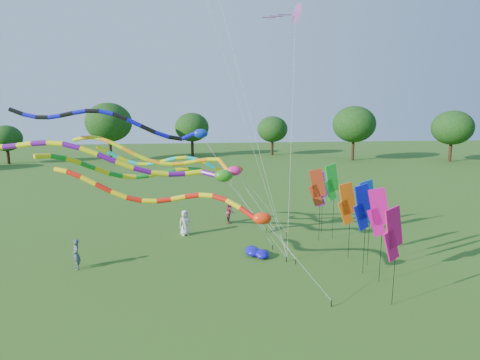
{
  "coord_description": "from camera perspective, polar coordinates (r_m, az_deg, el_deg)",
  "views": [
    {
      "loc": [
        -2.71,
        -17.15,
        8.74
      ],
      "look_at": [
        -0.19,
        4.1,
        4.8
      ],
      "focal_mm": 30.0,
      "sensor_mm": 36.0,
      "label": 1
    }
  ],
  "objects": [
    {
      "name": "blue_nylon_heap",
      "position": [
        24.25,
        2.24,
        -10.02
      ],
      "size": [
        1.57,
        1.66,
        0.58
      ],
      "color": "#120DAE",
      "rests_on": "ground"
    },
    {
      "name": "tube_kite_green",
      "position": [
        24.31,
        -10.61,
        1.11
      ],
      "size": [
        12.84,
        5.24,
        6.92
      ],
      "rotation": [
        0.0,
        0.0,
        0.38
      ],
      "color": "black",
      "rests_on": "ground"
    },
    {
      "name": "delta_kite_high_c",
      "position": [
        28.88,
        7.89,
        22.52
      ],
      "size": [
        2.94,
        6.98,
        15.92
      ],
      "rotation": [
        0.0,
        0.0,
        0.25
      ],
      "color": "black",
      "rests_on": "ground"
    },
    {
      "name": "person_a",
      "position": [
        27.87,
        -7.84,
        -6.04
      ],
      "size": [
        1.02,
        0.88,
        1.76
      ],
      "primitive_type": "imported",
      "rotation": [
        0.0,
        0.0,
        0.44
      ],
      "color": "silver",
      "rests_on": "ground"
    },
    {
      "name": "banner_pole_red",
      "position": [
        26.33,
        10.89,
        -1.08
      ],
      "size": [
        1.16,
        0.08,
        4.84
      ],
      "rotation": [
        0.0,
        0.0,
        -0.0
      ],
      "color": "black",
      "rests_on": "ground"
    },
    {
      "name": "tube_kite_orange",
      "position": [
        23.79,
        -9.63,
        3.07
      ],
      "size": [
        12.76,
        5.09,
        7.55
      ],
      "rotation": [
        0.0,
        0.0,
        -0.39
      ],
      "color": "black",
      "rests_on": "ground"
    },
    {
      "name": "banner_pole_magenta_b",
      "position": [
        20.82,
        19.06,
        -4.38
      ],
      "size": [
        1.15,
        0.34,
        4.89
      ],
      "rotation": [
        0.0,
        0.0,
        -0.22
      ],
      "color": "black",
      "rests_on": "ground"
    },
    {
      "name": "tube_kite_purple",
      "position": [
        22.67,
        -14.68,
        2.36
      ],
      "size": [
        16.15,
        2.63,
        7.56
      ],
      "rotation": [
        0.0,
        0.0,
        -0.14
      ],
      "color": "black",
      "rests_on": "ground"
    },
    {
      "name": "banner_pole_magenta_a",
      "position": [
        18.58,
        20.93,
        -7.22
      ],
      "size": [
        1.11,
        0.49,
        4.59
      ],
      "rotation": [
        0.0,
        0.0,
        0.36
      ],
      "color": "black",
      "rests_on": "ground"
    },
    {
      "name": "tube_kite_blue",
      "position": [
        23.61,
        -15.33,
        7.59
      ],
      "size": [
        14.72,
        1.44,
        9.2
      ],
      "rotation": [
        0.0,
        0.0,
        -0.02
      ],
      "color": "black",
      "rests_on": "ground"
    },
    {
      "name": "person_b",
      "position": [
        23.79,
        -22.26,
        -9.78
      ],
      "size": [
        0.62,
        0.72,
        1.67
      ],
      "primitive_type": "imported",
      "rotation": [
        0.0,
        0.0,
        -1.15
      ],
      "color": "#43505E",
      "rests_on": "ground"
    },
    {
      "name": "person_c",
      "position": [
        30.52,
        -1.42,
        -4.52
      ],
      "size": [
        0.68,
        0.86,
        1.74
      ],
      "primitive_type": "imported",
      "rotation": [
        0.0,
        0.0,
        1.54
      ],
      "color": "#8B3240",
      "rests_on": "ground"
    },
    {
      "name": "tube_kite_cyan",
      "position": [
        25.3,
        -7.31,
        2.26
      ],
      "size": [
        11.87,
        1.21,
        6.83
      ],
      "rotation": [
        0.0,
        0.0,
        0.09
      ],
      "color": "black",
      "rests_on": "ground"
    },
    {
      "name": "banner_pole_violet",
      "position": [
        28.12,
        11.26,
        -1.32
      ],
      "size": [
        1.16,
        0.2,
        4.37
      ],
      "rotation": [
        0.0,
        0.0,
        0.11
      ],
      "color": "black",
      "rests_on": "ground"
    },
    {
      "name": "banner_pole_blue_b",
      "position": [
        22.78,
        17.62,
        -3.07
      ],
      "size": [
        1.15,
        0.34,
        4.88
      ],
      "rotation": [
        0.0,
        0.0,
        0.23
      ],
      "color": "black",
      "rests_on": "ground"
    },
    {
      "name": "tube_kite_red",
      "position": [
        18.73,
        -7.93,
        -2.93
      ],
      "size": [
        12.35,
        4.02,
        6.4
      ],
      "rotation": [
        0.0,
        0.0,
        -0.35
      ],
      "color": "black",
      "rests_on": "ground"
    },
    {
      "name": "tree_ring",
      "position": [
        16.82,
        18.94,
        -0.72
      ],
      "size": [
        117.13,
        116.69,
        9.59
      ],
      "color": "#382314",
      "rests_on": "ground"
    },
    {
      "name": "banner_pole_green",
      "position": [
        26.77,
        12.89,
        -0.35
      ],
      "size": [
        1.13,
        0.43,
        5.12
      ],
      "rotation": [
        0.0,
        0.0,
        0.31
      ],
      "color": "black",
      "rests_on": "ground"
    },
    {
      "name": "banner_pole_orange",
      "position": [
        23.51,
        14.97,
        -3.3
      ],
      "size": [
        1.16,
        0.23,
        4.57
      ],
      "rotation": [
        0.0,
        0.0,
        0.13
      ],
      "color": "black",
      "rests_on": "ground"
    },
    {
      "name": "banner_pole_blue_a",
      "position": [
        21.55,
        17.03,
        -3.76
      ],
      "size": [
        1.15,
        0.35,
        4.89
      ],
      "rotation": [
        0.0,
        0.0,
        0.24
      ],
      "color": "black",
      "rests_on": "ground"
    },
    {
      "name": "ground",
      "position": [
        19.44,
        2.05,
        -16.3
      ],
      "size": [
        160.0,
        160.0,
        0.0
      ],
      "primitive_type": "plane",
      "color": "#2A5917",
      "rests_on": "ground"
    }
  ]
}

